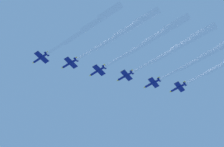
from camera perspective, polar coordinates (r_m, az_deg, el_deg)
jet_lead at (r=159.76m, az=-3.48°, el=8.31°), size 43.51×36.47×4.13m
jet_port_inner at (r=161.90m, az=2.43°, el=7.46°), size 46.90×37.68×4.21m
jet_starboard_inner at (r=163.31m, az=7.39°, el=6.28°), size 46.60×38.88×4.24m
jet_port_mid at (r=168.55m, az=11.89°, el=4.93°), size 45.98×37.43×4.19m
jet_starboard_mid at (r=172.85m, az=16.60°, el=3.58°), size 46.78×37.67×4.22m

